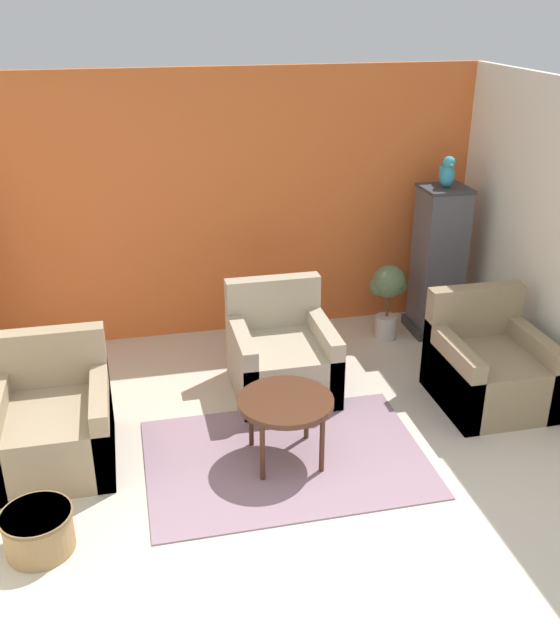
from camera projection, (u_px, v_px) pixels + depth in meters
The scene contains 11 objects.
ground_plane at pixel (348, 586), 3.96m from camera, with size 20.00×20.00×0.00m, color beige.
wall_back_accent at pixel (238, 206), 6.54m from camera, with size 4.58×0.06×2.44m.
area_rug at pixel (285, 458), 5.04m from camera, with size 1.95×1.37×0.01m.
coffee_table at pixel (286, 405), 4.86m from camera, with size 0.66×0.66×0.49m.
armchair_left at pixel (53, 426), 4.91m from camera, with size 0.79×0.86×0.86m.
armchair_right at pixel (488, 369), 5.65m from camera, with size 0.79×0.86×0.86m.
armchair_middle at pixel (281, 358), 5.82m from camera, with size 0.79×0.86×0.86m.
birdcage at pixel (438, 263), 6.69m from camera, with size 0.46×0.46×1.42m.
parrot at pixel (447, 173), 6.33m from camera, with size 0.13×0.24×0.28m.
potted_plant at pixel (388, 291), 6.62m from camera, with size 0.34×0.31×0.73m.
wicker_basket at pixel (38, 530), 4.16m from camera, with size 0.42×0.42×0.26m.
Camera 1 is at (-1.03, -2.82, 3.00)m, focal length 40.00 mm.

